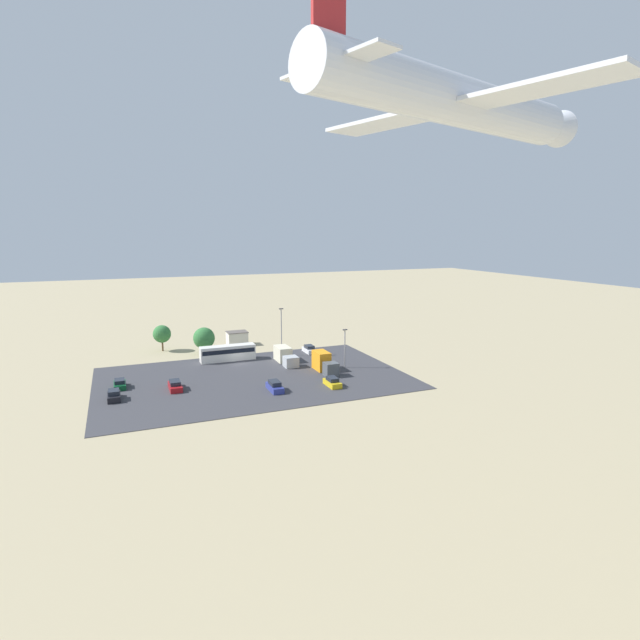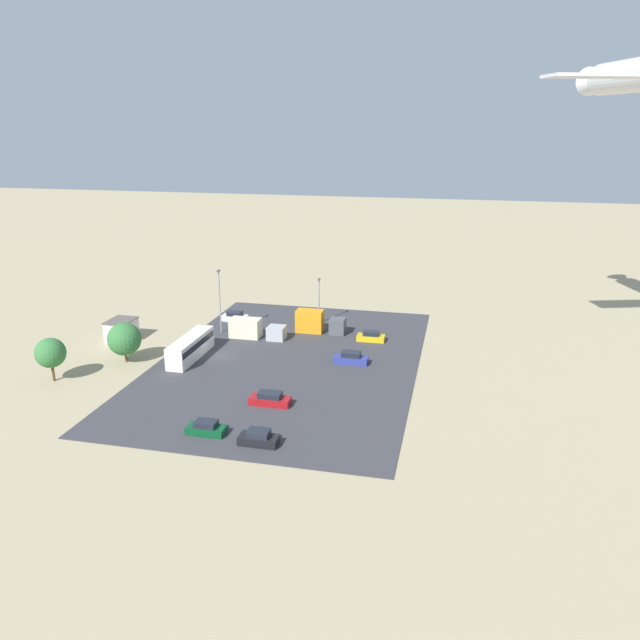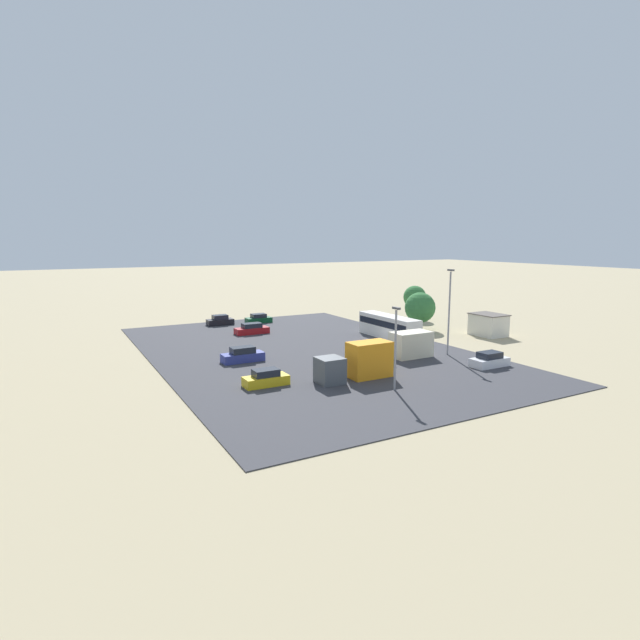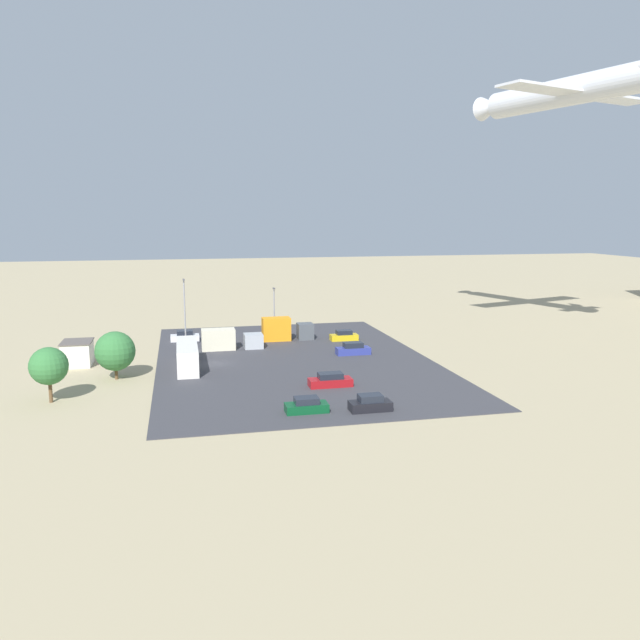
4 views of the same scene
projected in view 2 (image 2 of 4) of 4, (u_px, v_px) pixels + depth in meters
The scene contains 16 objects.
ground_plane at pixel (219, 356), 87.60m from camera, with size 400.00×400.00×0.00m, color tan.
parking_lot_surface at pixel (289, 362), 85.40m from camera, with size 52.82×34.86×0.08m.
shed_building at pixel (122, 330), 93.86m from camera, with size 4.69×3.67×3.08m.
bus at pixel (191, 347), 86.26m from camera, with size 10.88×2.53×3.06m.
parked_car_0 at pixel (259, 438), 63.23m from camera, with size 1.86×4.05×1.58m.
parked_car_1 at pixel (270, 399), 72.23m from camera, with size 1.91×4.77×1.51m.
parked_car_2 at pixel (351, 358), 84.61m from camera, with size 1.81×4.60×1.64m.
parked_car_3 at pixel (371, 337), 93.31m from camera, with size 1.78×4.13×1.53m.
parked_car_4 at pixel (206, 428), 65.40m from camera, with size 1.87×4.09×1.45m.
parked_car_5 at pixel (235, 317), 102.90m from camera, with size 1.93×4.21×1.55m.
parked_truck_0 at pixel (254, 329), 94.53m from camera, with size 2.54×8.53×2.90m.
parked_truck_1 at pixel (318, 322), 96.88m from camera, with size 2.33×7.69×3.47m.
tree_near_shed at pixel (50, 353), 78.07m from camera, with size 3.81×3.81×5.68m.
tree_apron_mid at pixel (124, 339), 84.47m from camera, with size 4.54×4.54×5.59m.
light_pole_lot_centre at pixel (220, 299), 95.67m from camera, with size 0.90×0.28×9.92m.
light_pole_lot_edge at pixel (319, 299), 100.57m from camera, with size 0.90×0.28×7.45m.
Camera 2 is at (76.68, 32.29, 31.27)m, focal length 35.00 mm.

